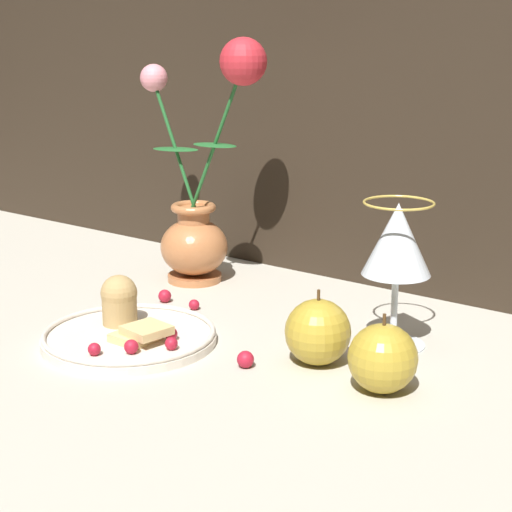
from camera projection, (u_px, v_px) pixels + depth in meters
The scene contains 10 objects.
ground_plane at pixel (233, 334), 1.05m from camera, with size 2.40×2.40×0.00m, color #B7B2A3.
vase at pixel (201, 202), 1.23m from camera, with size 0.22×0.10×0.35m.
plate_with_pastries at pixel (128, 330), 1.02m from camera, with size 0.21×0.21×0.07m.
wine_glass at pixel (397, 245), 0.98m from camera, with size 0.08×0.08×0.17m.
apple_beside_vase at pixel (318, 332), 0.95m from camera, with size 0.07×0.07×0.09m.
apple_near_glass at pixel (383, 358), 0.88m from camera, with size 0.07×0.07×0.08m.
berry_near_plate at pixel (165, 296), 1.17m from camera, with size 0.02×0.02×0.02m, color #AD192D.
berry_front_center at pixel (340, 335), 1.02m from camera, with size 0.02×0.02×0.02m, color #AD192D.
berry_by_glass_stem at pixel (245, 359), 0.95m from camera, with size 0.02×0.02×0.02m, color #AD192D.
berry_under_candlestick at pixel (194, 305), 1.14m from camera, with size 0.01×0.01×0.01m, color #AD192D.
Camera 1 is at (0.62, -0.77, 0.37)m, focal length 60.00 mm.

